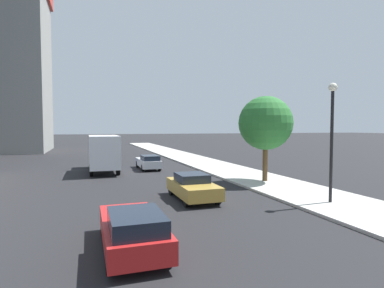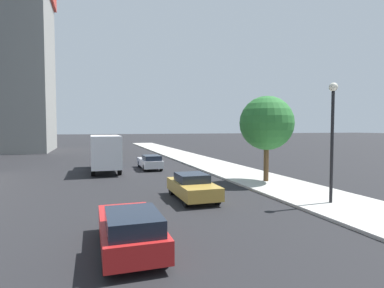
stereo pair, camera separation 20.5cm
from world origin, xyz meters
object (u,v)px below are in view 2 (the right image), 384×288
car_red (130,229)px  car_gold (193,187)px  box_truck (105,151)px  construction_building (3,54)px  street_lamp (332,125)px  street_tree (267,123)px  car_silver (150,162)px

car_red → car_gold: 7.58m
box_truck → car_gold: bearing=-71.9°
car_red → construction_building: bearing=106.7°
street_lamp → construction_building: bearing=118.7°
street_tree → car_silver: size_ratio=1.28×
construction_building → car_red: construction_building is taller
box_truck → car_silver: bearing=5.8°
street_tree → car_gold: size_ratio=1.40×
construction_building → box_truck: (14.77, -29.95, -14.26)m
construction_building → car_silver: (18.95, -29.53, -15.39)m
construction_building → car_gold: bearing=-66.1°
box_truck → car_red: bearing=-90.0°
car_gold → street_tree: bearing=26.3°
street_tree → car_silver: (-6.65, 9.98, -3.60)m
street_tree → construction_building: bearing=122.9°
street_tree → car_red: size_ratio=1.31×
car_silver → street_tree: bearing=-56.3°
car_silver → construction_building: bearing=122.7°
street_tree → car_silver: 12.52m
car_red → box_truck: size_ratio=0.58×
car_gold → box_truck: box_truck is taller
car_silver → box_truck: 4.35m
car_red → car_gold: size_ratio=1.06×
construction_building → car_gold: (18.95, -42.79, -15.39)m
street_tree → box_truck: bearing=138.6°
car_silver → car_gold: (0.00, -13.26, -0.00)m
street_lamp → box_truck: (-10.53, 16.32, -2.29)m
street_lamp → car_silver: size_ratio=1.28×
construction_building → car_red: bearing=-73.3°
street_lamp → box_truck: street_lamp is taller
street_lamp → car_silver: street_lamp is taller
box_truck → construction_building: bearing=116.2°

